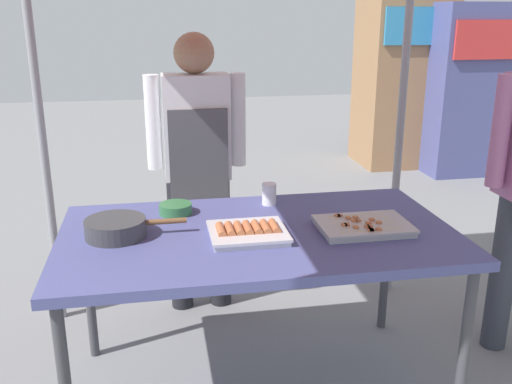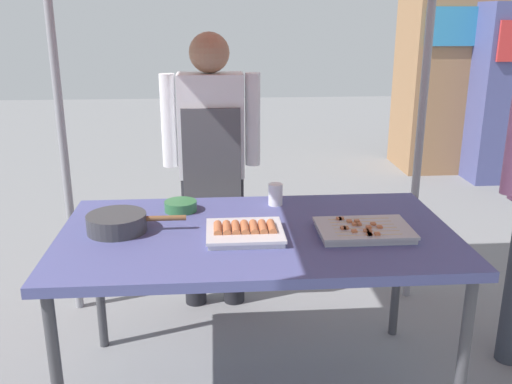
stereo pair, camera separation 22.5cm
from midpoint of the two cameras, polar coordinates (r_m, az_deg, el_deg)
stall_table at (r=2.33m, az=2.87°, el=-5.17°), size 1.60×0.90×0.75m
tray_grilled_sausages at (r=2.24m, az=1.75°, el=-4.07°), size 0.30×0.27×0.05m
tray_meat_skewers at (r=2.33m, az=13.51°, el=-3.79°), size 0.37×0.26×0.04m
cooking_wok at (r=2.33m, az=-11.10°, el=-3.03°), size 0.40×0.24×0.07m
condiment_bowl at (r=2.54m, az=-5.08°, el=-1.45°), size 0.14×0.14×0.05m
drink_cup_near_edge at (r=2.61m, az=4.44°, el=-0.29°), size 0.07×0.07×0.10m
vendor_woman at (r=3.02m, az=-2.36°, el=3.94°), size 0.52×0.22×1.51m
neighbor_stall_right at (r=6.34m, az=19.36°, el=10.54°), size 0.86×0.77×1.84m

